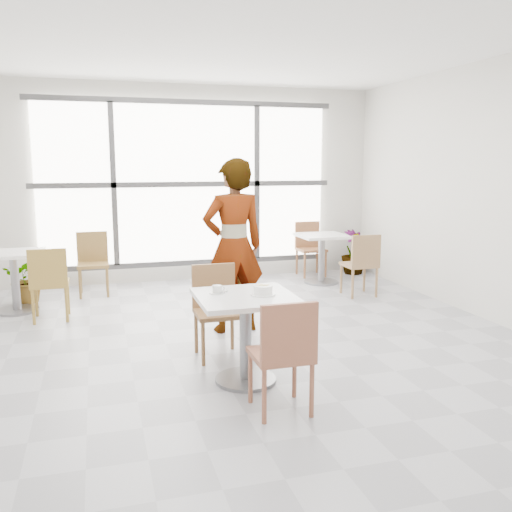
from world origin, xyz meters
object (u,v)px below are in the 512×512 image
object	(u,v)px
chair_near	(284,349)
bg_chair_right_near	(362,261)
person	(233,246)
bg_table_right	(322,252)
oatmeal_bowl	(263,290)
chair_far	(216,304)
plant_right	(354,252)
plant_left	(29,278)
coffee_cup	(217,290)
bg_chair_right_far	(309,245)
bg_table_left	(15,273)
main_table	(246,322)
bg_chair_left_near	(49,279)
bg_chair_left_far	(93,259)

from	to	relation	value
chair_near	bg_chair_right_near	world-z (taller)	same
chair_near	bg_chair_right_near	size ratio (longest dim) A/B	1.00
person	bg_table_right	size ratio (longest dim) A/B	2.50
person	bg_table_right	xyz separation A→B (m)	(1.87, 1.96, -0.45)
chair_near	person	bearing A→B (deg)	-94.01
oatmeal_bowl	bg_chair_right_near	distance (m)	3.28
chair_far	plant_right	size ratio (longest dim) A/B	1.20
person	plant_left	world-z (taller)	person
bg_table_right	coffee_cup	bearing A→B (deg)	-125.73
person	bg_chair_right_far	xyz separation A→B (m)	(1.92, 2.58, -0.44)
bg_table_left	plant_right	size ratio (longest dim) A/B	1.03
person	plant_right	distance (m)	3.67
main_table	bg_table_left	size ratio (longest dim) A/B	1.07
bg_chair_right_near	plant_right	world-z (taller)	bg_chair_right_near
oatmeal_bowl	bg_table_right	world-z (taller)	oatmeal_bowl
plant_right	plant_left	bearing A→B (deg)	-174.03
main_table	coffee_cup	distance (m)	0.36
person	bg_chair_left_near	distance (m)	2.22
bg_chair_left_far	bg_chair_right_near	distance (m)	3.74
oatmeal_bowl	plant_right	distance (m)	4.81
main_table	bg_chair_right_near	xyz separation A→B (m)	(2.31, 2.41, -0.02)
bg_table_left	plant_right	distance (m)	5.16
oatmeal_bowl	bg_chair_right_far	bearing A→B (deg)	63.23
bg_chair_left_near	chair_far	bearing A→B (deg)	134.72
bg_chair_right_far	plant_left	size ratio (longest dim) A/B	1.33
oatmeal_bowl	person	world-z (taller)	person
chair_near	coffee_cup	bearing A→B (deg)	-68.79
person	plant_left	bearing A→B (deg)	-46.46
bg_chair_left_far	bg_chair_right_near	xyz separation A→B (m)	(3.54, -1.20, 0.00)
coffee_cup	person	xyz separation A→B (m)	(0.46, 1.28, 0.16)
coffee_cup	bg_chair_right_far	world-z (taller)	bg_chair_right_far
coffee_cup	bg_chair_left_near	size ratio (longest dim) A/B	0.18
coffee_cup	bg_table_right	size ratio (longest dim) A/B	0.21
main_table	bg_table_right	xyz separation A→B (m)	(2.13, 3.37, -0.04)
person	plant_left	xyz separation A→B (m)	(-2.30, 1.94, -0.61)
coffee_cup	bg_table_left	xyz separation A→B (m)	(-1.95, 2.79, -0.29)
oatmeal_bowl	coffee_cup	bearing A→B (deg)	155.22
chair_near	person	xyz separation A→B (m)	(0.15, 2.09, 0.44)
chair_near	bg_chair_right_far	bearing A→B (deg)	-113.88
chair_near	bg_table_left	size ratio (longest dim) A/B	1.16
chair_near	chair_far	world-z (taller)	same
bg_chair_right_far	plant_right	bearing A→B (deg)	-9.65
chair_near	bg_chair_left_near	xyz separation A→B (m)	(-1.82, 3.03, 0.00)
bg_chair_right_far	bg_chair_left_near	bearing A→B (deg)	-157.01
oatmeal_bowl	bg_chair_right_far	size ratio (longest dim) A/B	0.24
plant_right	bg_table_right	bearing A→B (deg)	-147.61
chair_far	oatmeal_bowl	world-z (taller)	chair_far
chair_far	oatmeal_bowl	distance (m)	0.84
main_table	bg_chair_left_far	world-z (taller)	bg_chair_left_far
chair_far	bg_chair_left_far	distance (m)	3.11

